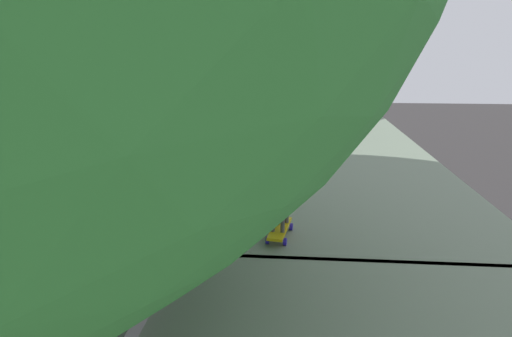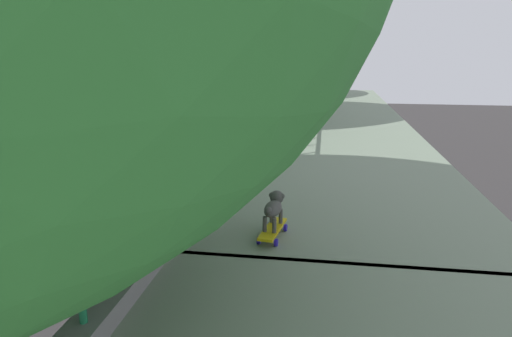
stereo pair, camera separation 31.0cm
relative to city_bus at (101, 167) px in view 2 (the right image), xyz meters
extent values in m
cube|color=black|center=(10.35, -15.66, 3.70)|extent=(3.06, 0.06, 0.00)
cube|color=gray|center=(8.83, -16.59, 3.77)|extent=(0.20, 30.20, 0.14)
cylinder|color=#1C7649|center=(8.83, -16.59, 5.00)|extent=(0.06, 30.20, 0.06)
cylinder|color=#1C7649|center=(8.83, -16.59, 4.48)|extent=(0.04, 30.20, 0.04)
cylinder|color=#1C7649|center=(8.83, -16.89, 4.42)|extent=(0.04, 0.04, 1.16)
cylinder|color=#1C7649|center=(8.83, -16.29, 4.42)|extent=(0.04, 0.04, 1.16)
cylinder|color=#1C7649|center=(8.83, -15.69, 4.42)|extent=(0.04, 0.04, 1.16)
cylinder|color=#1C7649|center=(8.83, -15.09, 4.42)|extent=(0.04, 0.04, 1.16)
cylinder|color=#1C7649|center=(8.83, -14.50, 4.42)|extent=(0.04, 0.04, 1.16)
cylinder|color=#1C7649|center=(8.83, -13.90, 4.42)|extent=(0.04, 0.04, 1.16)
cylinder|color=#1C7649|center=(8.83, -13.30, 4.42)|extent=(0.04, 0.04, 1.16)
cylinder|color=#1C7649|center=(8.83, -12.70, 4.42)|extent=(0.04, 0.04, 1.16)
cylinder|color=#1C7649|center=(8.83, -12.11, 4.42)|extent=(0.04, 0.04, 1.16)
cylinder|color=#1C7649|center=(8.83, -11.51, 4.42)|extent=(0.04, 0.04, 1.16)
cylinder|color=#1C7649|center=(8.83, -10.91, 4.42)|extent=(0.04, 0.04, 1.16)
cylinder|color=#1C7649|center=(8.83, -10.32, 4.42)|extent=(0.04, 0.04, 1.16)
cylinder|color=#1C7649|center=(8.83, -9.72, 4.42)|extent=(0.04, 0.04, 1.16)
cylinder|color=#1C7649|center=(8.83, -9.12, 4.42)|extent=(0.04, 0.04, 1.16)
cylinder|color=#1C7649|center=(8.83, -8.52, 4.42)|extent=(0.04, 0.04, 1.16)
cylinder|color=#1C7649|center=(8.83, -7.93, 4.42)|extent=(0.04, 0.04, 1.16)
cylinder|color=#1C7649|center=(8.83, -7.33, 4.42)|extent=(0.04, 0.04, 1.16)
cylinder|color=#1C7649|center=(8.83, -6.73, 4.42)|extent=(0.04, 0.04, 1.16)
cylinder|color=#1C7649|center=(8.83, -6.14, 4.42)|extent=(0.04, 0.04, 1.16)
cylinder|color=#1C7649|center=(8.83, -5.54, 4.42)|extent=(0.04, 0.04, 1.16)
cylinder|color=#1C7649|center=(8.83, -4.94, 4.42)|extent=(0.04, 0.04, 1.16)
cylinder|color=#1C7649|center=(8.83, -4.34, 4.42)|extent=(0.04, 0.04, 1.16)
cylinder|color=#1C7649|center=(8.83, -3.75, 4.42)|extent=(0.04, 0.04, 1.16)
cylinder|color=#1C7649|center=(8.83, -3.15, 4.42)|extent=(0.04, 0.04, 1.16)
cylinder|color=#1C7649|center=(8.83, -2.55, 4.42)|extent=(0.04, 0.04, 1.16)
cylinder|color=#1C7649|center=(8.83, -1.96, 4.42)|extent=(0.04, 0.04, 1.16)
cube|color=navy|center=(0.00, 0.00, -0.08)|extent=(2.46, 11.72, 3.08)
cube|color=black|center=(0.00, 0.00, 0.46)|extent=(2.48, 10.78, 0.70)
cylinder|color=black|center=(1.18, 4.10, -1.42)|extent=(0.28, 0.96, 0.96)
cylinder|color=black|center=(-1.18, 4.10, -1.42)|extent=(0.28, 0.96, 0.96)
cylinder|color=black|center=(1.18, -3.23, -1.42)|extent=(0.28, 0.96, 0.96)
cylinder|color=black|center=(-1.18, -3.23, -1.42)|extent=(0.28, 0.96, 0.96)
cylinder|color=brown|center=(7.12, -9.18, 1.52)|extent=(0.51, 0.51, 6.84)
ellipsoid|color=#3C8448|center=(7.12, -9.18, 6.24)|extent=(4.74, 4.74, 4.18)
cylinder|color=brown|center=(7.43, -3.66, 1.20)|extent=(0.60, 0.60, 6.21)
ellipsoid|color=#1C5F2C|center=(7.43, -3.66, 5.48)|extent=(4.27, 4.27, 3.24)
cylinder|color=brown|center=(7.49, 9.72, 1.48)|extent=(0.53, 0.53, 6.76)
ellipsoid|color=#418A3F|center=(7.49, 9.72, 5.97)|extent=(4.06, 4.06, 3.61)
cube|color=gold|center=(9.70, -15.25, 3.78)|extent=(0.20, 0.53, 0.02)
cylinder|color=#2319AB|center=(9.79, -15.09, 3.73)|extent=(0.03, 0.07, 0.06)
cylinder|color=#2319AB|center=(9.65, -15.07, 3.73)|extent=(0.03, 0.07, 0.06)
cylinder|color=#2319AB|center=(9.75, -15.43, 3.73)|extent=(0.03, 0.07, 0.06)
cylinder|color=#2319AB|center=(9.60, -15.41, 3.73)|extent=(0.03, 0.07, 0.06)
cylinder|color=#454442|center=(9.75, -15.14, 3.86)|extent=(0.04, 0.04, 0.13)
cylinder|color=#454442|center=(9.67, -15.12, 3.86)|extent=(0.04, 0.04, 0.13)
cylinder|color=#454442|center=(9.72, -15.36, 3.86)|extent=(0.04, 0.04, 0.13)
cylinder|color=#454442|center=(9.64, -15.35, 3.86)|extent=(0.04, 0.04, 0.13)
ellipsoid|color=#454442|center=(9.70, -15.24, 3.96)|extent=(0.18, 0.31, 0.13)
sphere|color=#454442|center=(9.71, -15.12, 4.02)|extent=(0.12, 0.12, 0.12)
ellipsoid|color=#4C3A35|center=(9.72, -15.06, 4.02)|extent=(0.05, 0.06, 0.04)
sphere|color=#454442|center=(9.76, -15.12, 4.04)|extent=(0.05, 0.05, 0.05)
sphere|color=#454442|center=(9.67, -15.11, 4.04)|extent=(0.05, 0.05, 0.05)
sphere|color=#454442|center=(9.67, -15.40, 4.00)|extent=(0.06, 0.06, 0.06)
camera|label=1|loc=(9.80, -18.96, 5.31)|focal=31.94mm
camera|label=2|loc=(10.11, -18.93, 5.31)|focal=31.94mm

